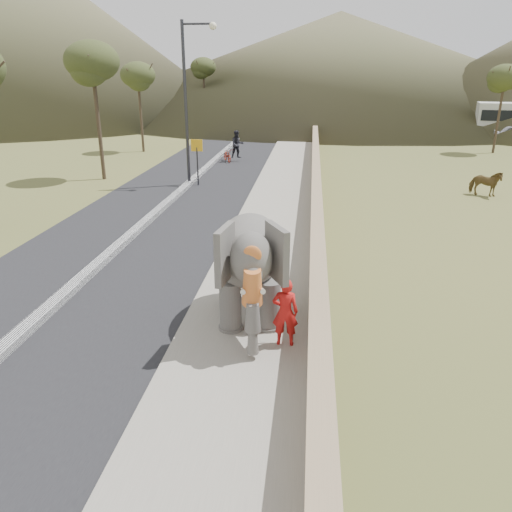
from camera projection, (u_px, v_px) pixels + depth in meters
The scene contains 13 objects.
ground at pixel (252, 304), 12.92m from camera, with size 160.00×160.00×0.00m, color olive.
road at pixel (169, 203), 22.74m from camera, with size 7.00×120.00×0.03m, color black.
median at pixel (169, 201), 22.71m from camera, with size 0.35×120.00×0.22m, color black.
walkway at pixel (278, 205), 22.21m from camera, with size 3.00×120.00×0.15m, color #9E9687.
parapet at pixel (316, 196), 21.88m from camera, with size 0.30×120.00×1.10m, color tan.
lamppost at pixel (191, 89), 24.78m from camera, with size 1.76×0.36×8.00m.
signboard at pixel (197, 154), 25.80m from camera, with size 0.60×0.08×2.40m.
cow at pixel (485, 183), 23.96m from camera, with size 0.67×1.48×1.25m, color brown.
hill_left at pixel (9, 27), 64.23m from camera, with size 60.00×60.00×22.00m, color brown.
hill_far at pixel (339, 62), 75.22m from camera, with size 80.00×80.00×14.00m, color brown.
elephant_and_man at pixel (249, 264), 11.70m from camera, with size 2.38×3.77×2.56m.
motorcyclist at pixel (233, 149), 33.04m from camera, with size 1.79×1.72×2.05m.
trees at pixel (365, 104), 36.46m from camera, with size 48.46×43.19×7.41m.
Camera 1 is at (1.36, -11.59, 5.67)m, focal length 35.00 mm.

